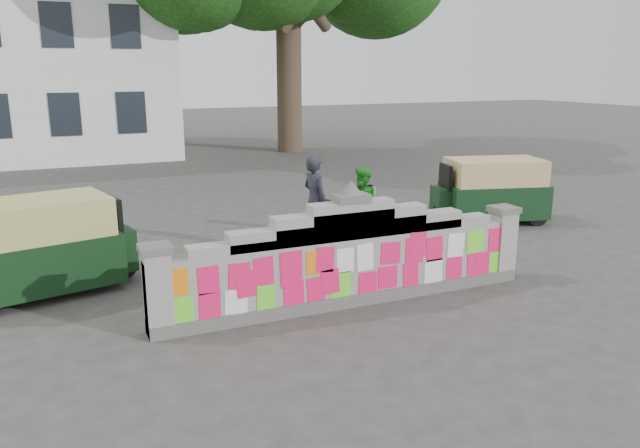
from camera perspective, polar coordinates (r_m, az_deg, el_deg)
The scene contains 7 objects.
ground at distance 10.18m, azimuth 2.74°, elevation -7.23°, with size 100.00×100.00×0.00m, color #383533.
parapet_wall at distance 9.92m, azimuth 2.81°, elevation -3.21°, with size 6.48×0.44×2.01m.
cyclist_bike at distance 12.45m, azimuth -0.45°, elevation -0.63°, with size 0.71×2.03×1.06m, color black.
cyclist_rider at distance 12.36m, azimuth -0.45°, elevation 1.03°, with size 0.66×0.43×1.80m, color #22222B.
pedestrian at distance 13.54m, azimuth 3.92°, elevation 1.80°, with size 0.80×0.62×1.64m, color green.
rickshaw_left at distance 11.30m, azimuth -24.11°, elevation -1.82°, with size 3.02×1.89×1.62m.
rickshaw_right at distance 15.79m, azimuth 15.37°, elevation 3.05°, with size 2.90×1.88×1.56m.
Camera 1 is at (-4.30, -8.45, 3.70)m, focal length 35.00 mm.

